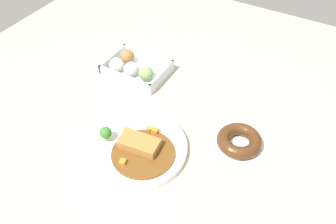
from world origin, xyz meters
name	(u,v)px	position (x,y,z in m)	size (l,w,h in m)	color
ground_plane	(164,122)	(0.00, 0.00, 0.00)	(1.60, 1.60, 0.00)	#B2A893
curry_plate	(135,147)	(-0.01, -0.13, 0.01)	(0.29, 0.29, 0.06)	white
donut_box	(134,68)	(-0.20, 0.15, 0.02)	(0.20, 0.15, 0.06)	silver
chocolate_ring_donut	(239,141)	(0.22, 0.02, 0.02)	(0.14, 0.14, 0.04)	white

